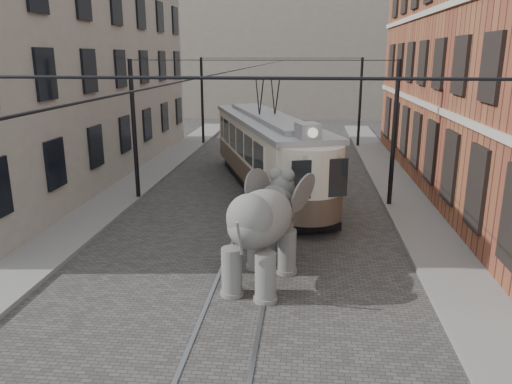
# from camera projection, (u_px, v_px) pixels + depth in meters

# --- Properties ---
(ground) EXTENTS (120.00, 120.00, 0.00)m
(ground) POSITION_uv_depth(u_px,v_px,m) (249.00, 258.00, 15.62)
(ground) COLOR #474542
(tram_rails) EXTENTS (1.54, 80.00, 0.02)m
(tram_rails) POSITION_uv_depth(u_px,v_px,m) (249.00, 258.00, 15.61)
(tram_rails) COLOR slate
(tram_rails) RESTS_ON ground
(sidewalk_right) EXTENTS (2.00, 60.00, 0.15)m
(sidewalk_right) POSITION_uv_depth(u_px,v_px,m) (446.00, 264.00, 15.00)
(sidewalk_right) COLOR slate
(sidewalk_right) RESTS_ON ground
(sidewalk_left) EXTENTS (2.00, 60.00, 0.15)m
(sidewalk_left) POSITION_uv_depth(u_px,v_px,m) (51.00, 248.00, 16.24)
(sidewalk_left) COLOR slate
(sidewalk_left) RESTS_ON ground
(stucco_building) EXTENTS (7.00, 24.00, 10.00)m
(stucco_building) POSITION_uv_depth(u_px,v_px,m) (54.00, 79.00, 24.97)
(stucco_building) COLOR gray
(stucco_building) RESTS_ON ground
(distant_block) EXTENTS (28.00, 10.00, 14.00)m
(distant_block) POSITION_uv_depth(u_px,v_px,m) (293.00, 47.00, 52.12)
(distant_block) COLOR gray
(distant_block) RESTS_ON ground
(catenary) EXTENTS (11.00, 30.20, 6.00)m
(catenary) POSITION_uv_depth(u_px,v_px,m) (258.00, 138.00, 19.63)
(catenary) COLOR black
(catenary) RESTS_ON ground
(tram) EXTENTS (6.74, 13.22, 5.18)m
(tram) POSITION_uv_depth(u_px,v_px,m) (267.00, 135.00, 22.93)
(tram) COLOR beige
(tram) RESTS_ON ground
(elephant) EXTENTS (3.76, 5.30, 2.93)m
(elephant) POSITION_uv_depth(u_px,v_px,m) (261.00, 234.00, 13.52)
(elephant) COLOR #65625D
(elephant) RESTS_ON ground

